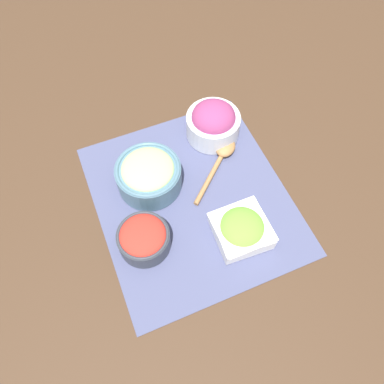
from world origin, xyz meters
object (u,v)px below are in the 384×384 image
object	(u,v)px
tomato_bowl	(144,238)
cucumber_bowl	(149,174)
onion_bowl	(213,122)
lettuce_bowl	(241,229)
wooden_spoon	(222,154)

from	to	relation	value
tomato_bowl	cucumber_bowl	bearing A→B (deg)	-23.47
cucumber_bowl	onion_bowl	xyz separation A→B (m)	(0.08, -0.20, 0.00)
tomato_bowl	lettuce_bowl	world-z (taller)	tomato_bowl
tomato_bowl	lettuce_bowl	xyz separation A→B (m)	(-0.06, -0.20, -0.01)
tomato_bowl	cucumber_bowl	distance (m)	0.15
lettuce_bowl	cucumber_bowl	distance (m)	0.24
onion_bowl	cucumber_bowl	bearing A→B (deg)	112.00
cucumber_bowl	wooden_spoon	world-z (taller)	cucumber_bowl
lettuce_bowl	wooden_spoon	world-z (taller)	lettuce_bowl
lettuce_bowl	onion_bowl	size ratio (longest dim) A/B	0.88
cucumber_bowl	lettuce_bowl	bearing A→B (deg)	-145.04
tomato_bowl	lettuce_bowl	distance (m)	0.21
cucumber_bowl	tomato_bowl	bearing A→B (deg)	156.53
lettuce_bowl	wooden_spoon	distance (m)	0.21
onion_bowl	lettuce_bowl	bearing A→B (deg)	168.29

